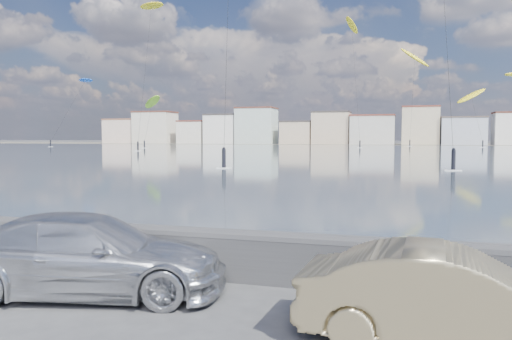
{
  "coord_description": "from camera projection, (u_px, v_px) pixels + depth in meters",
  "views": [
    {
      "loc": [
        4.14,
        -6.83,
        2.96
      ],
      "look_at": [
        1.0,
        4.0,
        2.2
      ],
      "focal_mm": 35.0,
      "sensor_mm": 36.0,
      "label": 1
    }
  ],
  "objects": [
    {
      "name": "bay_water",
      "position": [
        378.0,
        152.0,
        95.58
      ],
      "size": [
        500.0,
        177.0,
        0.0
      ],
      "primitive_type": "cube",
      "color": "#3A4655",
      "rests_on": "ground"
    },
    {
      "name": "kitesurfer_0",
      "position": [
        152.0,
        102.0,
        135.94
      ],
      "size": [
        9.36,
        14.39,
        14.28
      ],
      "color": "#8CD826",
      "rests_on": "ground"
    },
    {
      "name": "kitesurfer_14",
      "position": [
        85.0,
        82.0,
        154.08
      ],
      "size": [
        7.84,
        16.27,
        21.28
      ],
      "color": "blue",
      "rests_on": "ground"
    },
    {
      "name": "far_buildings",
      "position": [
        393.0,
        128.0,
        185.38
      ],
      "size": [
        240.79,
        13.26,
        14.6
      ],
      "color": "beige",
      "rests_on": "ground"
    },
    {
      "name": "kitesurfer_8",
      "position": [
        151.0,
        9.0,
        105.81
      ],
      "size": [
        8.24,
        9.79,
        31.71
      ],
      "color": "yellow",
      "rests_on": "ground"
    },
    {
      "name": "kitesurfer_5",
      "position": [
        352.0,
        28.0,
        141.75
      ],
      "size": [
        6.66,
        17.91,
        36.89
      ],
      "color": "yellow",
      "rests_on": "ground"
    },
    {
      "name": "car_champagne",
      "position": [
        450.0,
        298.0,
        6.96
      ],
      "size": [
        4.32,
        1.71,
        1.4
      ],
      "primitive_type": "imported",
      "rotation": [
        0.0,
        0.0,
        1.52
      ],
      "color": "tan",
      "rests_on": "ground"
    },
    {
      "name": "seawall",
      "position": [
        193.0,
        250.0,
        10.44
      ],
      "size": [
        400.0,
        0.36,
        1.08
      ],
      "color": "#28282B",
      "rests_on": "ground"
    },
    {
      "name": "car_silver",
      "position": [
        89.0,
        255.0,
        9.33
      ],
      "size": [
        5.5,
        3.22,
        1.5
      ],
      "primitive_type": "imported",
      "rotation": [
        0.0,
        0.0,
        1.8
      ],
      "color": "silver",
      "rests_on": "ground"
    },
    {
      "name": "ground",
      "position": [
        125.0,
        323.0,
        7.89
      ],
      "size": [
        700.0,
        700.0,
        0.0
      ],
      "primitive_type": "plane",
      "color": "#333335",
      "rests_on": "ground"
    },
    {
      "name": "kitesurfer_13",
      "position": [
        415.0,
        58.0,
        155.97
      ],
      "size": [
        9.66,
        9.68,
        31.32
      ],
      "color": "yellow",
      "rests_on": "ground"
    },
    {
      "name": "kitesurfer_15",
      "position": [
        471.0,
        97.0,
        148.16
      ],
      "size": [
        9.25,
        16.15,
        17.98
      ],
      "color": "yellow",
      "rests_on": "ground"
    },
    {
      "name": "far_shore_strip",
      "position": [
        390.0,
        144.0,
        199.56
      ],
      "size": [
        500.0,
        60.0,
        0.0
      ],
      "primitive_type": "cube",
      "color": "#4C473D",
      "rests_on": "ground"
    }
  ]
}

